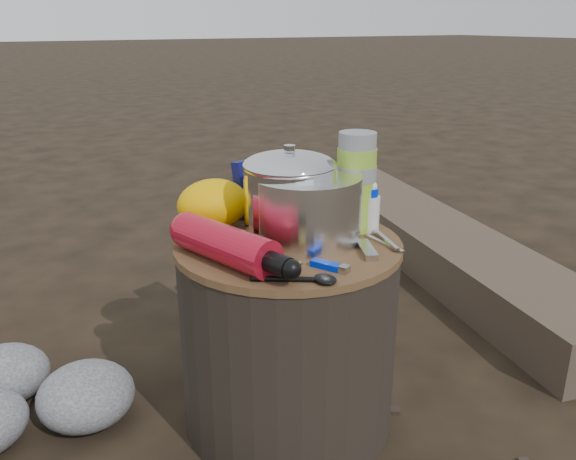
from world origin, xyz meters
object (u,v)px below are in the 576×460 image
stump (288,333)px  log_main (426,237)px  camping_pot (290,196)px  travel_mug (309,188)px  fuel_bottle (226,244)px  thermos (356,182)px

stump → log_main: (0.99, 0.63, -0.14)m
camping_pot → travel_mug: size_ratio=1.50×
camping_pot → log_main: bearing=32.2°
log_main → fuel_bottle: (-1.15, -0.68, 0.41)m
stump → thermos: (0.18, 0.00, 0.34)m
fuel_bottle → travel_mug: travel_mug is taller
stump → fuel_bottle: fuel_bottle is taller
camping_pot → fuel_bottle: (-0.18, -0.06, -0.06)m
stump → camping_pot: bearing=51.2°
stump → camping_pot: 0.33m
fuel_bottle → thermos: thermos is taller
camping_pot → travel_mug: bearing=46.1°
log_main → camping_pot: bearing=-136.1°
stump → camping_pot: camping_pot is taller
log_main → camping_pot: (-0.98, -0.62, 0.47)m
stump → travel_mug: bearing=46.6°
fuel_bottle → thermos: bearing=-9.7°
camping_pot → thermos: (0.16, -0.01, 0.01)m
log_main → camping_pot: camping_pot is taller
fuel_bottle → thermos: (0.34, 0.05, 0.07)m
stump → log_main: bearing=32.5°
log_main → fuel_bottle: bearing=-137.9°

